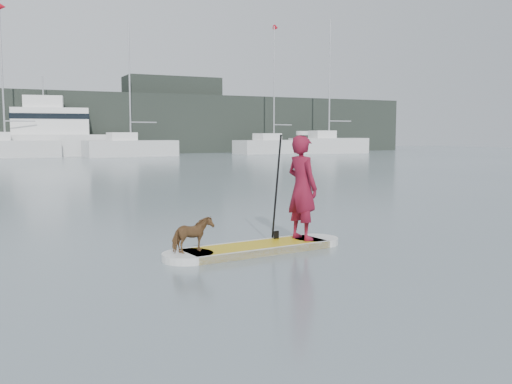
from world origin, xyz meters
name	(u,v)px	position (x,y,z in m)	size (l,w,h in m)	color
ground	(58,335)	(0.00, 0.00, 0.00)	(140.00, 140.00, 0.00)	slate
paddleboard	(256,248)	(3.44, 2.71, 0.06)	(3.28, 1.09, 0.12)	gold
paddler	(302,188)	(4.38, 2.82, 1.03)	(0.66, 0.43, 1.81)	maroon
white_cap	(303,133)	(4.38, 2.82, 1.97)	(0.22, 0.22, 0.07)	silver
dog	(192,235)	(2.29, 2.58, 0.39)	(0.30, 0.65, 0.55)	#51331B
paddle	(276,200)	(4.00, 3.05, 0.80)	(0.10, 0.30, 2.00)	black
sailboat_d	(4,147)	(1.01, 46.07, 0.90)	(8.69, 3.24, 12.55)	silver
sailboat_e	(130,147)	(11.07, 44.26, 0.83)	(8.21, 3.35, 11.60)	silver
sailboat_f	(273,145)	(25.91, 45.65, 0.86)	(8.85, 4.13, 12.76)	silver
motor_yacht_a	(59,134)	(5.60, 47.95, 1.97)	(12.11, 5.43, 7.01)	silver
shore_building_east	(173,115)	(18.00, 54.00, 4.00)	(10.00, 4.00, 8.00)	black
sailboat_g	(328,144)	(31.68, 44.41, 0.93)	(8.06, 3.17, 13.50)	silver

